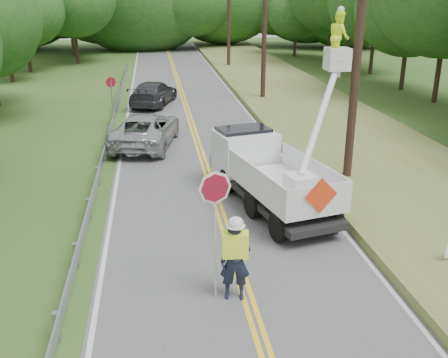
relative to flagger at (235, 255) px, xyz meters
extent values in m
plane|color=#30571C|center=(0.30, -2.07, -1.12)|extent=(140.00, 140.00, 0.00)
cube|color=#545457|center=(0.30, 11.93, -1.11)|extent=(7.20, 96.00, 0.02)
cube|color=yellow|center=(0.20, 11.93, -1.09)|extent=(0.12, 96.00, 0.00)
cube|color=yellow|center=(0.40, 11.93, -1.09)|extent=(0.12, 96.00, 0.00)
cube|color=silver|center=(-3.15, 11.93, -1.09)|extent=(0.12, 96.00, 0.00)
cube|color=silver|center=(3.75, 11.93, -1.09)|extent=(0.12, 96.00, 0.00)
cube|color=#969A9F|center=(-3.80, -1.07, -0.77)|extent=(0.12, 0.14, 0.70)
cube|color=#969A9F|center=(-3.80, 1.93, -0.77)|extent=(0.12, 0.14, 0.70)
cube|color=#969A9F|center=(-3.80, 4.93, -0.77)|extent=(0.12, 0.14, 0.70)
cube|color=#969A9F|center=(-3.80, 7.93, -0.77)|extent=(0.12, 0.14, 0.70)
cube|color=#969A9F|center=(-3.80, 10.93, -0.77)|extent=(0.12, 0.14, 0.70)
cube|color=#969A9F|center=(-3.80, 13.93, -0.77)|extent=(0.12, 0.14, 0.70)
cube|color=#969A9F|center=(-3.80, 16.93, -0.77)|extent=(0.12, 0.14, 0.70)
cube|color=#969A9F|center=(-3.80, 19.93, -0.77)|extent=(0.12, 0.14, 0.70)
cube|color=#969A9F|center=(-3.80, 22.93, -0.77)|extent=(0.12, 0.14, 0.70)
cube|color=#969A9F|center=(-3.80, 25.93, -0.77)|extent=(0.12, 0.14, 0.70)
cube|color=#969A9F|center=(-3.80, 28.93, -0.77)|extent=(0.12, 0.14, 0.70)
cube|color=#969A9F|center=(-3.80, 31.93, -0.77)|extent=(0.12, 0.14, 0.70)
cube|color=#969A9F|center=(-3.80, 34.93, -0.77)|extent=(0.12, 0.14, 0.70)
cube|color=#969A9F|center=(-3.70, 12.93, -0.52)|extent=(0.05, 48.00, 0.34)
cylinder|color=black|center=(5.30, 6.93, 3.88)|extent=(0.30, 0.30, 10.00)
cylinder|color=black|center=(5.30, 21.93, 3.88)|extent=(0.30, 0.30, 10.00)
cylinder|color=black|center=(5.30, 36.93, 3.88)|extent=(0.30, 0.30, 10.00)
cube|color=olive|center=(7.40, 11.93, -0.97)|extent=(7.00, 96.00, 0.30)
cylinder|color=#332319|center=(-12.42, 31.76, 0.02)|extent=(0.32, 0.32, 2.28)
ellipsoid|color=#194F1D|center=(-12.42, 31.76, 2.81)|extent=(5.33, 5.33, 4.69)
cylinder|color=#332319|center=(-12.13, 36.86, 0.37)|extent=(0.32, 0.32, 2.97)
ellipsoid|color=#194F1D|center=(-12.13, 36.86, 4.00)|extent=(6.94, 6.94, 6.11)
cylinder|color=#332319|center=(-8.71, 41.85, 0.61)|extent=(0.32, 0.32, 3.45)
cylinder|color=#332319|center=(-9.87, 47.82, 1.02)|extent=(0.32, 0.32, 4.28)
cylinder|color=#332319|center=(16.00, 20.03, 0.85)|extent=(0.32, 0.32, 3.94)
cylinder|color=#332319|center=(16.02, 24.63, 0.51)|extent=(0.32, 0.32, 3.26)
ellipsoid|color=#194F1D|center=(16.02, 24.63, 4.49)|extent=(7.60, 7.60, 6.69)
cylinder|color=#332319|center=(16.69, 31.75, 0.59)|extent=(0.32, 0.32, 3.41)
ellipsoid|color=#194F1D|center=(16.69, 31.75, 4.76)|extent=(7.97, 7.97, 7.01)
cylinder|color=#332319|center=(16.30, 36.34, 1.02)|extent=(0.32, 0.32, 4.28)
cylinder|color=#332319|center=(16.13, 41.06, 0.64)|extent=(0.32, 0.32, 3.52)
cylinder|color=#332319|center=(13.51, 44.41, 0.15)|extent=(0.32, 0.32, 2.54)
ellipsoid|color=#194F1D|center=(13.51, 44.41, 3.25)|extent=(5.92, 5.92, 5.21)
ellipsoid|color=#194F1D|center=(-16.74, 55.88, 4.38)|extent=(14.41, 10.81, 10.81)
ellipsoid|color=#194F1D|center=(-11.84, 55.21, 4.38)|extent=(11.40, 8.55, 8.55)
ellipsoid|color=#194F1D|center=(-7.02, 54.34, 4.38)|extent=(13.02, 9.77, 9.77)
ellipsoid|color=#194F1D|center=(-2.68, 54.08, 4.38)|extent=(16.59, 12.44, 12.44)
ellipsoid|color=#194F1D|center=(2.76, 52.33, 4.38)|extent=(10.82, 8.12, 8.12)
ellipsoid|color=#194F1D|center=(7.36, 55.73, 4.38)|extent=(13.91, 10.43, 10.43)
ellipsoid|color=#194F1D|center=(13.82, 54.91, 4.38)|extent=(11.04, 8.28, 8.28)
ellipsoid|color=#194F1D|center=(17.74, 54.02, 4.38)|extent=(13.57, 10.18, 10.18)
ellipsoid|color=#194F1D|center=(22.43, 52.01, 4.38)|extent=(14.85, 11.14, 11.14)
imported|color=#191E33|center=(0.01, 0.00, -0.15)|extent=(0.75, 0.55, 1.89)
cube|color=#E1FC2C|center=(0.01, 0.00, 0.28)|extent=(0.63, 0.43, 0.57)
ellipsoid|color=white|center=(0.01, 0.00, 0.80)|extent=(0.35, 0.35, 0.28)
cylinder|color=#B7B7B7|center=(-0.43, 0.11, 0.23)|extent=(0.04, 0.04, 2.65)
cylinder|color=maroon|center=(-0.43, 0.11, 1.62)|extent=(0.74, 0.21, 0.76)
cylinder|color=black|center=(1.69, 2.66, -0.67)|extent=(0.46, 0.89, 0.85)
cylinder|color=black|center=(3.42, 3.08, -0.67)|extent=(0.46, 0.89, 0.85)
cylinder|color=black|center=(1.28, 4.39, -0.67)|extent=(0.46, 0.89, 0.85)
cylinder|color=black|center=(3.00, 4.80, -0.67)|extent=(0.46, 0.89, 0.85)
cylinder|color=black|center=(0.76, 6.55, -0.67)|extent=(0.46, 0.89, 0.85)
cylinder|color=black|center=(2.49, 6.96, -0.67)|extent=(0.46, 0.89, 0.85)
cube|color=black|center=(2.08, 4.86, -0.61)|extent=(3.13, 5.96, 0.22)
cube|color=white|center=(2.22, 4.25, -0.17)|extent=(2.93, 4.45, 0.20)
cube|color=white|center=(1.25, 4.02, 0.28)|extent=(1.00, 3.98, 0.80)
cube|color=white|center=(3.20, 4.48, 0.28)|extent=(1.00, 3.98, 0.80)
cube|color=white|center=(2.69, 2.28, 0.28)|extent=(2.00, 0.53, 0.80)
cube|color=white|center=(1.52, 7.19, 0.10)|extent=(2.33, 2.10, 1.60)
cube|color=black|center=(1.48, 7.36, 0.68)|extent=(1.99, 1.53, 0.67)
cube|color=white|center=(2.45, 3.30, 0.28)|extent=(0.96, 0.96, 0.71)
cube|color=white|center=(4.60, 6.93, 3.41)|extent=(0.75, 0.75, 0.75)
imported|color=#E1FC2C|center=(4.60, 6.93, 4.16)|extent=(0.62, 0.80, 1.65)
cube|color=red|center=(2.71, 2.22, 0.41)|extent=(0.99, 0.27, 1.00)
imported|color=#BABEC1|center=(-2.07, 12.83, -0.35)|extent=(3.56, 5.79, 1.50)
imported|color=#383A40|center=(-1.63, 21.72, -0.38)|extent=(3.36, 5.36, 1.45)
cylinder|color=#969A9F|center=(-3.75, 16.53, 0.10)|extent=(0.06, 0.06, 2.44)
cylinder|color=maroon|center=(-3.75, 16.53, 1.21)|extent=(0.50, 0.29, 0.55)
cylinder|color=#969A9F|center=(5.46, 0.49, -0.85)|extent=(0.02, 0.02, 0.53)
camera|label=1|loc=(-1.65, -10.12, 5.62)|focal=41.21mm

